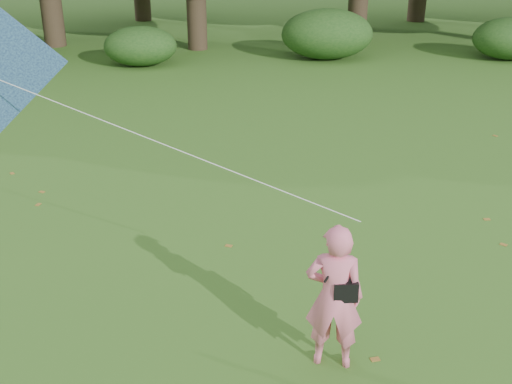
{
  "coord_description": "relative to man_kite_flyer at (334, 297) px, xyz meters",
  "views": [
    {
      "loc": [
        -1.12,
        -6.66,
        5.37
      ],
      "look_at": [
        -0.62,
        2.0,
        1.5
      ],
      "focal_mm": 45.0,
      "sensor_mm": 36.0,
      "label": 1
    }
  ],
  "objects": [
    {
      "name": "ground",
      "position": [
        -0.22,
        0.07,
        -0.98
      ],
      "size": [
        100.0,
        100.0,
        0.0
      ],
      "primitive_type": "plane",
      "color": "#265114",
      "rests_on": "ground"
    },
    {
      "name": "man_kite_flyer",
      "position": [
        0.0,
        0.0,
        0.0
      ],
      "size": [
        0.8,
        0.61,
        1.97
      ],
      "primitive_type": "imported",
      "rotation": [
        0.0,
        0.0,
        2.94
      ],
      "color": "pink",
      "rests_on": "ground"
    },
    {
      "name": "crossbody_bag",
      "position": [
        0.12,
        -0.03,
        0.13
      ],
      "size": [
        0.43,
        0.2,
        0.74
      ],
      "color": "black",
      "rests_on": "ground"
    },
    {
      "name": "shrub_band",
      "position": [
        -0.94,
        17.67,
        -0.13
      ],
      "size": [
        39.15,
        3.22,
        1.88
      ],
      "color": "#264919",
      "rests_on": "ground"
    },
    {
      "name": "fallen_leaves",
      "position": [
        -0.49,
        3.82,
        -0.98
      ],
      "size": [
        11.76,
        9.72,
        0.01
      ],
      "color": "olive",
      "rests_on": "ground"
    }
  ]
}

